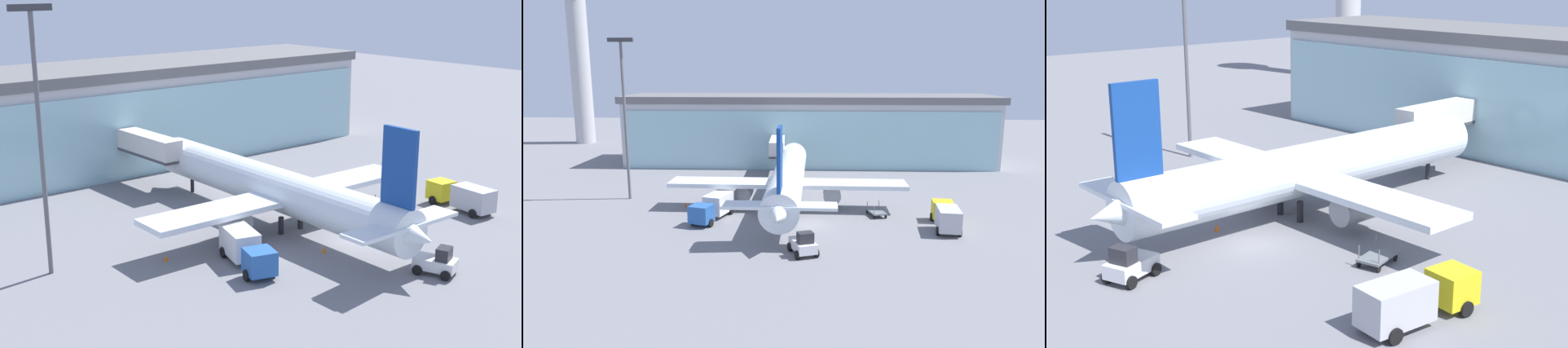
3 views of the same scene
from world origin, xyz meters
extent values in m
plane|color=slate|center=(0.00, 0.00, 0.00)|extent=(240.00, 240.00, 0.00)
cube|color=#BABABA|center=(0.00, 38.32, 5.50)|extent=(64.24, 15.20, 11.01)
cube|color=#96C4CC|center=(0.07, 30.87, 4.95)|extent=(62.83, 0.90, 9.91)
cube|color=slate|center=(0.00, 38.32, 11.61)|extent=(65.53, 15.51, 1.20)
cube|color=silver|center=(-5.00, 27.71, 4.80)|extent=(2.60, 13.41, 2.40)
cube|color=#3F3F47|center=(-5.00, 27.71, 3.75)|extent=(2.65, 13.41, 0.30)
cylinder|color=#4C4C51|center=(-5.15, 32.71, 1.80)|extent=(0.70, 0.70, 3.60)
cylinder|color=#B4B4B4|center=(-51.73, 60.35, 17.36)|extent=(4.28, 4.28, 34.72)
cylinder|color=#59595E|center=(-23.44, 10.14, 10.07)|extent=(0.36, 0.36, 20.14)
cube|color=#333338|center=(-23.44, 10.14, 20.39)|extent=(3.20, 0.40, 0.50)
cylinder|color=white|center=(-2.40, 8.10, 3.56)|extent=(4.17, 33.00, 3.92)
cone|color=white|center=(-2.27, 24.58, 3.56)|extent=(3.94, 3.03, 3.92)
cone|color=white|center=(-2.53, -8.38, 3.56)|extent=(3.56, 4.03, 3.53)
cube|color=white|center=(-2.41, 6.45, 3.17)|extent=(28.73, 4.42, 0.50)
cube|color=white|center=(-2.52, -7.38, 4.15)|extent=(11.02, 2.48, 0.30)
cube|color=navy|center=(-2.52, -6.88, 8.57)|extent=(0.38, 3.20, 6.11)
cylinder|color=gray|center=(-7.86, 7.00, 1.82)|extent=(2.12, 3.22, 2.10)
cylinder|color=gray|center=(3.04, 6.91, 1.82)|extent=(2.12, 3.22, 2.10)
cylinder|color=black|center=(-3.60, 5.46, 0.80)|extent=(0.50, 0.50, 1.60)
cylinder|color=black|center=(-1.25, 5.44, 0.80)|extent=(0.50, 0.50, 1.60)
cylinder|color=black|center=(-2.30, 21.58, 0.80)|extent=(0.40, 0.40, 1.60)
cube|color=#2659A5|center=(-11.45, -1.09, 1.40)|extent=(2.73, 2.73, 1.90)
cube|color=white|center=(-10.26, 2.94, 1.55)|extent=(3.24, 4.46, 2.20)
cylinder|color=black|center=(-10.39, -1.40, 0.45)|extent=(0.54, 0.95, 0.90)
cylinder|color=black|center=(-12.50, -0.78, 0.45)|extent=(0.54, 0.95, 0.90)
cylinder|color=black|center=(-8.92, 3.59, 0.45)|extent=(0.54, 0.95, 0.90)
cylinder|color=black|center=(-11.03, 4.21, 0.45)|extent=(0.54, 0.95, 0.90)
cube|color=yellow|center=(15.25, 2.15, 1.40)|extent=(2.41, 2.41, 1.90)
cube|color=#B2B2B7|center=(14.82, -2.03, 1.55)|extent=(2.60, 4.20, 2.20)
cylinder|color=black|center=(14.16, 2.26, 0.45)|extent=(0.39, 0.93, 0.90)
cylinder|color=black|center=(16.35, 2.04, 0.45)|extent=(0.39, 0.93, 0.90)
cylinder|color=black|center=(13.62, -2.91, 0.45)|extent=(0.39, 0.93, 0.90)
cylinder|color=black|center=(15.81, -3.14, 0.45)|extent=(0.39, 0.93, 0.90)
cube|color=slate|center=(8.13, 3.81, 0.52)|extent=(2.24, 3.11, 0.16)
cylinder|color=black|center=(7.15, 4.72, 0.22)|extent=(0.22, 0.46, 0.44)
cylinder|color=slate|center=(7.15, 4.72, 1.05)|extent=(0.08, 0.08, 0.90)
cylinder|color=black|center=(8.55, 5.07, 0.22)|extent=(0.22, 0.46, 0.44)
cylinder|color=slate|center=(8.55, 5.07, 1.05)|extent=(0.08, 0.08, 0.90)
cylinder|color=black|center=(7.71, 2.55, 0.22)|extent=(0.22, 0.46, 0.44)
cylinder|color=slate|center=(7.71, 2.55, 1.05)|extent=(0.08, 0.08, 0.90)
cylinder|color=black|center=(9.10, 2.90, 0.22)|extent=(0.22, 0.46, 0.44)
cylinder|color=slate|center=(9.10, 2.90, 1.05)|extent=(0.08, 0.08, 0.90)
cube|color=silver|center=(-0.22, -9.06, 0.85)|extent=(2.80, 3.63, 0.90)
cube|color=#26262B|center=(0.00, -9.66, 1.80)|extent=(1.66, 1.42, 1.00)
cylinder|color=black|center=(-1.45, -8.32, 0.40)|extent=(0.61, 0.87, 0.80)
cylinder|color=black|center=(0.24, -7.70, 0.40)|extent=(0.61, 0.87, 0.80)
cylinder|color=black|center=(-0.68, -10.42, 0.40)|extent=(0.61, 0.87, 0.80)
cylinder|color=black|center=(1.01, -9.80, 0.40)|extent=(0.61, 0.87, 0.80)
cone|color=orange|center=(-3.79, -0.32, 0.28)|extent=(0.36, 0.36, 0.55)
cone|color=orange|center=(-15.10, 6.56, 0.28)|extent=(0.36, 0.36, 0.55)
camera|label=1|loc=(-44.29, -41.25, 22.53)|focal=50.00mm
camera|label=2|loc=(0.44, -53.82, 16.93)|focal=35.00mm
camera|label=3|loc=(37.39, -28.24, 18.15)|focal=50.00mm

